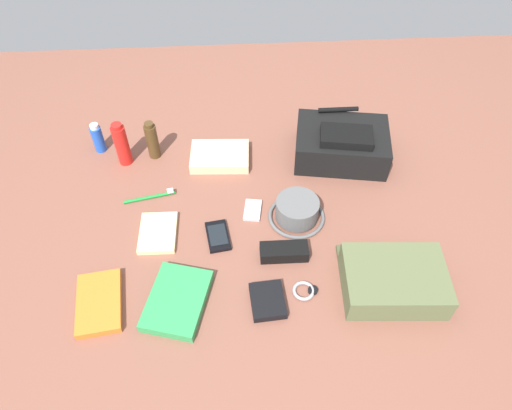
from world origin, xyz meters
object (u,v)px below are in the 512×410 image
object	(u,v)px
backpack	(342,144)
wallet	(268,301)
bucket_hat	(297,211)
toiletry_pouch	(393,279)
folded_towel	(220,156)
sunglasses_case	(284,252)
cologne_bottle	(152,140)
cell_phone	(218,236)
deodorant_spray	(98,138)
travel_guidebook	(177,301)
sunscreen_spray	(122,144)
wristwatch	(305,291)
media_player	(253,210)
paperback_novel	(99,303)
notepad	(158,233)
toothbrush	(153,196)

from	to	relation	value
backpack	wallet	xyz separation A→B (m)	(-0.30, -0.56, -0.05)
bucket_hat	toiletry_pouch	bearing A→B (deg)	-49.08
folded_towel	sunglasses_case	size ratio (longest dim) A/B	1.43
cologne_bottle	sunglasses_case	distance (m)	0.62
backpack	cell_phone	distance (m)	0.55
deodorant_spray	travel_guidebook	xyz separation A→B (m)	(0.30, -0.64, -0.04)
sunscreen_spray	wristwatch	world-z (taller)	sunscreen_spray
cell_phone	media_player	distance (m)	0.15
sunscreen_spray	paperback_novel	bearing A→B (deg)	-90.70
deodorant_spray	sunscreen_spray	world-z (taller)	sunscreen_spray
bucket_hat	cell_phone	bearing A→B (deg)	-165.91
cell_phone	notepad	distance (m)	0.18
cologne_bottle	wristwatch	world-z (taller)	cologne_bottle
cologne_bottle	wallet	xyz separation A→B (m)	(0.35, -0.61, -0.06)
bucket_hat	toothbrush	world-z (taller)	bucket_hat
paperback_novel	toiletry_pouch	bearing A→B (deg)	0.29
toiletry_pouch	deodorant_spray	world-z (taller)	deodorant_spray
deodorant_spray	paperback_novel	distance (m)	0.64
toothbrush	folded_towel	distance (m)	0.27
paperback_novel	media_player	xyz separation A→B (m)	(0.43, 0.31, -0.01)
toiletry_pouch	bucket_hat	world-z (taller)	toiletry_pouch
notepad	folded_towel	xyz separation A→B (m)	(0.19, 0.31, 0.01)
cologne_bottle	deodorant_spray	bearing A→B (deg)	167.62
wristwatch	sunglasses_case	bearing A→B (deg)	110.19
media_player	cell_phone	bearing A→B (deg)	-139.08
cell_phone	toothbrush	bearing A→B (deg)	140.22
bucket_hat	folded_towel	world-z (taller)	bucket_hat
backpack	bucket_hat	bearing A→B (deg)	-124.60
deodorant_spray	toothbrush	size ratio (longest dim) A/B	0.68
sunscreen_spray	deodorant_spray	bearing A→B (deg)	144.93
media_player	toothbrush	xyz separation A→B (m)	(-0.32, 0.08, 0.00)
travel_guidebook	toiletry_pouch	bearing A→B (deg)	1.19
toothbrush	travel_guidebook	bearing A→B (deg)	-75.94
paperback_novel	sunglasses_case	size ratio (longest dim) A/B	1.43
toiletry_pouch	bucket_hat	size ratio (longest dim) A/B	1.60
backpack	travel_guidebook	size ratio (longest dim) A/B	1.45
toiletry_pouch	sunscreen_spray	xyz separation A→B (m)	(-0.79, 0.56, 0.04)
sunscreen_spray	cologne_bottle	bearing A→B (deg)	13.94
media_player	deodorant_spray	bearing A→B (deg)	148.30
bucket_hat	travel_guidebook	size ratio (longest dim) A/B	0.75
paperback_novel	sunglasses_case	xyz separation A→B (m)	(0.52, 0.13, 0.01)
deodorant_spray	cologne_bottle	distance (m)	0.20
cell_phone	notepad	world-z (taller)	notepad
wristwatch	folded_towel	distance (m)	0.59
sunscreen_spray	notepad	size ratio (longest dim) A/B	1.10
bucket_hat	sunscreen_spray	size ratio (longest dim) A/B	1.08
travel_guidebook	sunscreen_spray	bearing A→B (deg)	109.70
toiletry_pouch	toothbrush	bearing A→B (deg)	151.12
paperback_novel	folded_towel	xyz separation A→B (m)	(0.33, 0.55, 0.01)
wristwatch	toothbrush	world-z (taller)	toothbrush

